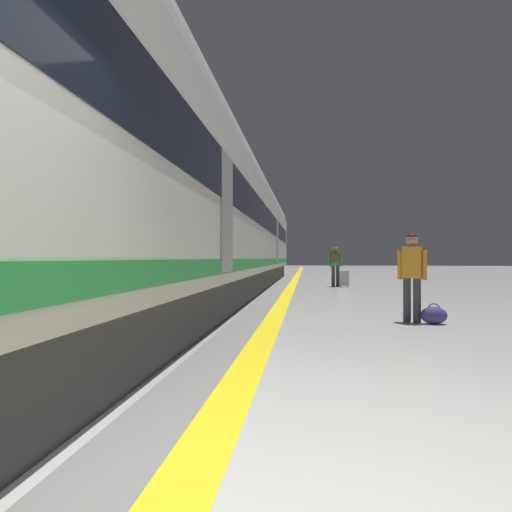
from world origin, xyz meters
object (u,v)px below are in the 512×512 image
at_px(high_speed_train, 214,214).
at_px(passenger_mid, 335,261).
at_px(duffel_bag_near, 434,315).
at_px(suitcase_mid, 344,278).
at_px(passenger_near, 412,270).

bearing_deg(high_speed_train, passenger_mid, 46.96).
height_order(duffel_bag_near, suitcase_mid, suitcase_mid).
bearing_deg(duffel_bag_near, passenger_mid, 96.70).
bearing_deg(duffel_bag_near, high_speed_train, 137.87).
xyz_separation_m(high_speed_train, suitcase_mid, (4.28, 4.06, -2.16)).
bearing_deg(passenger_mid, duffel_bag_near, -83.30).
xyz_separation_m(duffel_bag_near, suitcase_mid, (-0.70, 8.57, 0.19)).
distance_m(high_speed_train, passenger_near, 6.57).
height_order(passenger_near, passenger_mid, passenger_mid).
relative_size(duffel_bag_near, passenger_mid, 0.26).
distance_m(high_speed_train, duffel_bag_near, 7.12).
bearing_deg(high_speed_train, passenger_near, -43.02).
distance_m(high_speed_train, suitcase_mid, 6.28).
bearing_deg(passenger_near, duffel_bag_near, -25.88).
height_order(passenger_near, suitcase_mid, passenger_near).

